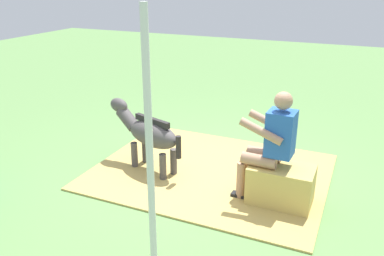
{
  "coord_description": "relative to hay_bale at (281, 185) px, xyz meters",
  "views": [
    {
      "loc": [
        -1.89,
        4.44,
        2.53
      ],
      "look_at": [
        0.19,
        -0.27,
        0.55
      ],
      "focal_mm": 37.53,
      "sensor_mm": 36.0,
      "label": 1
    }
  ],
  "objects": [
    {
      "name": "hay_bale",
      "position": [
        0.0,
        0.0,
        0.0
      ],
      "size": [
        0.73,
        0.47,
        0.48
      ],
      "primitive_type": "cube",
      "color": "tan",
      "rests_on": "ground"
    },
    {
      "name": "hay_patch",
      "position": [
        1.03,
        -0.4,
        -0.23
      ],
      "size": [
        3.06,
        2.43,
        0.02
      ],
      "primitive_type": "cube",
      "color": "tan",
      "rests_on": "ground"
    },
    {
      "name": "person_seated",
      "position": [
        0.16,
        -0.0,
        0.51
      ],
      "size": [
        0.67,
        0.43,
        1.36
      ],
      "color": "tan",
      "rests_on": "ground"
    },
    {
      "name": "pony_standing",
      "position": [
        1.84,
        -0.15,
        0.31
      ],
      "size": [
        1.31,
        0.61,
        0.91
      ],
      "color": "#4C4747",
      "rests_on": "ground"
    },
    {
      "name": "ground_plane",
      "position": [
        1.17,
        -0.26,
        -0.24
      ],
      "size": [
        24.0,
        24.0,
        0.0
      ],
      "primitive_type": "plane",
      "color": "#608C4C"
    },
    {
      "name": "tent_pole_left",
      "position": [
        0.74,
        1.7,
        0.94
      ],
      "size": [
        0.06,
        0.06,
        2.36
      ],
      "primitive_type": "cylinder",
      "color": "silver",
      "rests_on": "ground"
    }
  ]
}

